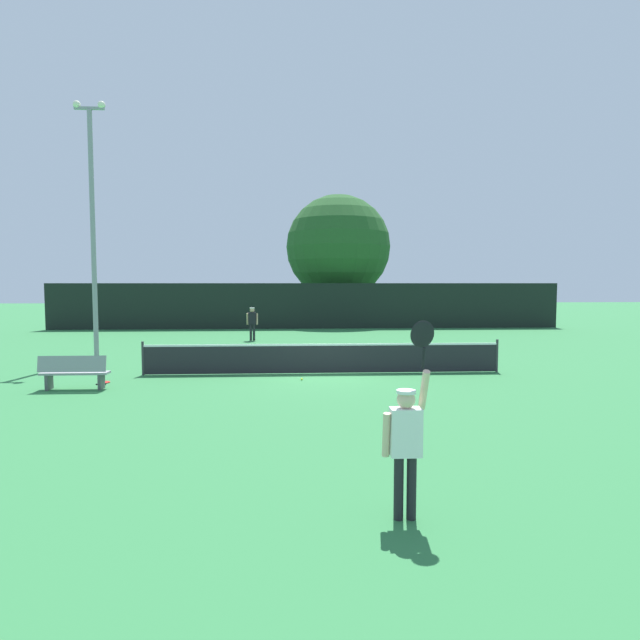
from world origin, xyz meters
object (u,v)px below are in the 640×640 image
Objects in this scene: player_receiving at (252,320)px; courtside_bench at (74,372)px; player_serving at (406,434)px; spare_racket at (104,382)px; light_pole at (93,216)px; parked_car_near at (265,312)px; tennis_ball at (302,379)px; large_tree at (338,247)px; parked_car_mid at (389,309)px.

player_receiving reaches higher than courtside_bench.
player_serving reaches higher than spare_racket.
spare_racket is at bearing 63.54° from courtside_bench.
spare_racket is 7.60m from light_pole.
light_pole reaches higher than player_receiving.
courtside_bench is 0.41× the size of parked_car_near.
spare_racket is at bearing -67.96° from light_pole.
tennis_ball is (-1.10, 9.34, -1.03)m from player_serving.
light_pole reaches higher than large_tree.
player_receiving is at bearing -127.57° from parked_car_mid.
player_serving is 11.05m from courtside_bench.
player_receiving is 0.92× the size of courtside_bench.
spare_racket is 0.06× the size of large_tree.
large_tree is (1.95, 31.34, 4.38)m from player_serving.
courtside_bench is at bearing -170.17° from tennis_ball.
player_serving is 0.25× the size of light_pole.
light_pole is 20.27m from large_tree.
parked_car_near is 10.38m from parked_car_mid.
parked_car_mid is (6.44, 35.84, -0.29)m from player_serving.
player_receiving is 0.38× the size of parked_car_mid.
player_receiving is at bearing 48.27° from light_pole.
tennis_ball is 0.02× the size of parked_car_mid.
parked_car_mid is (13.76, 27.57, 0.30)m from courtside_bench.
tennis_ball is at bearing 9.83° from courtside_bench.
light_pole reaches higher than courtside_bench.
light_pole is at bearing 121.98° from player_serving.
player_serving is 11.52m from spare_racket.
player_receiving is at bearing 99.42° from player_serving.
player_receiving is 0.38× the size of parked_car_near.
spare_racket is 0.12× the size of parked_car_mid.
large_tree is (3.04, 22.00, 5.41)m from tennis_ball.
player_receiving is at bearing 71.91° from courtside_bench.
parked_car_near is (-3.31, 32.28, -0.29)m from player_serving.
player_receiving is at bearing -82.26° from parked_car_near.
parked_car_mid is (9.75, 3.56, 0.00)m from parked_car_near.
player_serving is 0.56× the size of parked_car_mid.
player_serving is 0.55× the size of parked_car_near.
player_receiving is at bearing 101.70° from tennis_ball.
courtside_bench is 25.35m from large_tree.
spare_racket is at bearing -178.69° from tennis_ball.
player_serving is at bearing 99.42° from player_receiving.
parked_car_mid is (9.82, 15.51, -0.24)m from player_receiving.
large_tree reaches higher than player_receiving.
courtside_bench reaches higher than spare_racket.
light_pole is at bearing 104.61° from courtside_bench.
light_pole is 1.05× the size of large_tree.
player_serving is 32.45m from parked_car_near.
light_pole is (-2.01, 4.97, 5.38)m from spare_racket.
player_serving reaches higher than courtside_bench.
player_serving is 31.70m from large_tree.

